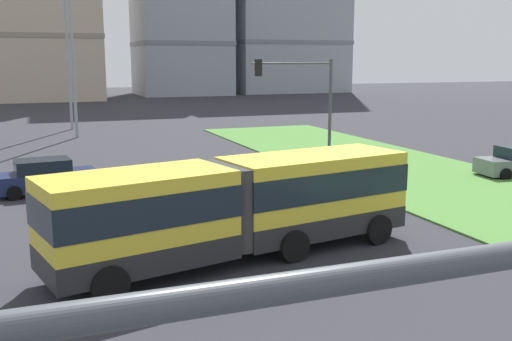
% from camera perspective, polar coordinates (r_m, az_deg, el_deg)
% --- Properties ---
extents(articulated_bus, '(12.06, 4.90, 3.00)m').
position_cam_1_polar(articulated_bus, '(18.09, -1.69, -3.43)').
color(articulated_bus, yellow).
rests_on(articulated_bus, ground).
extents(car_navy_sedan, '(4.57, 2.41, 1.58)m').
position_cam_1_polar(car_navy_sedan, '(28.81, -19.56, -0.58)').
color(car_navy_sedan, '#19234C').
rests_on(car_navy_sedan, ground).
extents(traffic_light_far_right, '(4.24, 0.28, 6.07)m').
position_cam_1_polar(traffic_light_far_right, '(29.47, 4.77, 6.99)').
color(traffic_light_far_right, '#474C51').
rests_on(traffic_light_far_right, ground).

